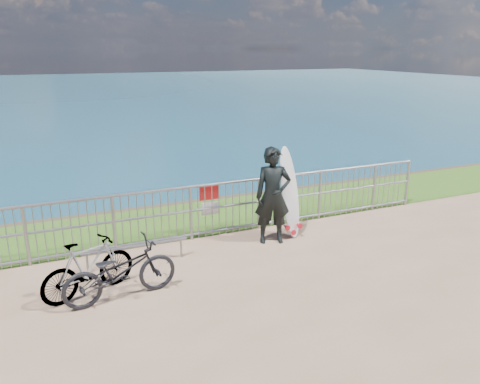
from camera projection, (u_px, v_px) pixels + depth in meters
name	position (u px, v px, depth m)	size (l,w,h in m)	color
grass_strip	(198.00, 218.00, 10.59)	(120.00, 120.00, 0.00)	#2D5617
railing	(215.00, 209.00, 9.47)	(10.06, 0.10, 1.13)	gray
surfer	(273.00, 196.00, 9.05)	(0.70, 0.46, 1.91)	black
surfboard	(290.00, 196.00, 9.36)	(0.61, 0.57, 1.86)	white
bicycle_near	(120.00, 271.00, 7.07)	(0.61, 1.75, 0.92)	black
bicycle_far	(88.00, 267.00, 7.19)	(0.43, 1.53, 0.92)	black
bike_rack	(136.00, 248.00, 8.22)	(1.85, 0.05, 0.39)	gray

